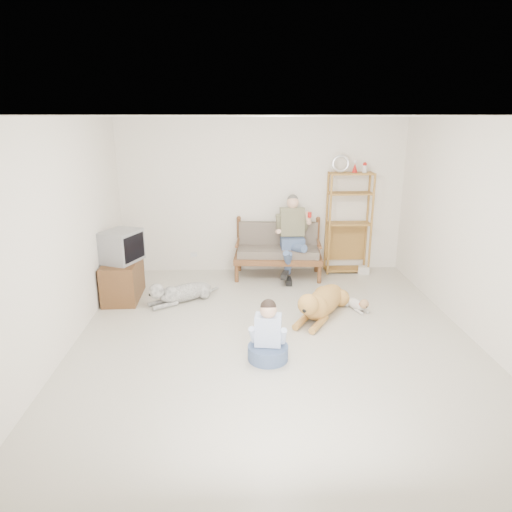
{
  "coord_description": "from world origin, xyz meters",
  "views": [
    {
      "loc": [
        -0.46,
        -5.23,
        2.69
      ],
      "look_at": [
        -0.19,
        1.0,
        0.79
      ],
      "focal_mm": 32.0,
      "sensor_mm": 36.0,
      "label": 1
    }
  ],
  "objects_px": {
    "loveseat": "(278,249)",
    "golden_retriever": "(321,303)",
    "tv_stand": "(123,280)",
    "etagere": "(349,222)"
  },
  "relations": [
    {
      "from": "etagere",
      "to": "golden_retriever",
      "type": "xyz_separation_m",
      "value": [
        -0.81,
        -1.9,
        -0.72
      ]
    },
    {
      "from": "etagere",
      "to": "golden_retriever",
      "type": "distance_m",
      "value": 2.19
    },
    {
      "from": "loveseat",
      "to": "tv_stand",
      "type": "xyz_separation_m",
      "value": [
        -2.48,
        -0.95,
        -0.19
      ]
    },
    {
      "from": "tv_stand",
      "to": "golden_retriever",
      "type": "relative_size",
      "value": 0.63
    },
    {
      "from": "etagere",
      "to": "tv_stand",
      "type": "distance_m",
      "value": 3.95
    },
    {
      "from": "loveseat",
      "to": "golden_retriever",
      "type": "xyz_separation_m",
      "value": [
        0.46,
        -1.74,
        -0.29
      ]
    },
    {
      "from": "etagere",
      "to": "golden_retriever",
      "type": "bearing_deg",
      "value": -112.99
    },
    {
      "from": "etagere",
      "to": "tv_stand",
      "type": "height_order",
      "value": "etagere"
    },
    {
      "from": "loveseat",
      "to": "etagere",
      "type": "bearing_deg",
      "value": 11.77
    },
    {
      "from": "loveseat",
      "to": "tv_stand",
      "type": "distance_m",
      "value": 2.66
    }
  ]
}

